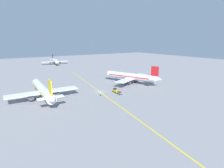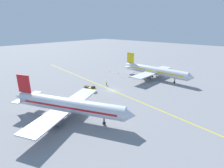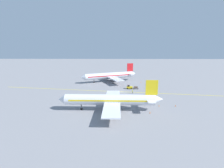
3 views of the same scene
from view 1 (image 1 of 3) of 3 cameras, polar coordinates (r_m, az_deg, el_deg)
The scene contains 12 objects.
ground_plane at distance 82.39m, azimuth -4.03°, elevation -2.53°, with size 400.00×400.00×0.00m, color gray.
apron_yellow_centreline at distance 82.39m, azimuth -4.03°, elevation -2.52°, with size 0.40×120.00×0.01m, color yellow.
airplane_at_gate at distance 76.82m, azimuth -21.62°, elevation -1.87°, with size 28.07×35.44×10.60m.
airplane_adjacent_stand at distance 98.56m, azimuth 6.29°, elevation 2.41°, with size 27.82×33.88×10.60m.
airplane_distant_taxiing at distance 185.02m, azimuth -18.15°, elevation 7.13°, with size 25.57×31.98×9.54m.
baggage_tug_white at distance 80.87m, azimuth 1.14°, elevation -2.15°, with size 1.85×3.06×2.11m.
baggage_cart_trailing at distance 78.25m, azimuth 2.42°, elevation -2.83°, with size 1.50×2.65×1.24m.
ground_crew_worker at distance 76.08m, azimuth -3.81°, elevation -3.23°, with size 0.58×0.25×1.68m.
traffic_cone_near_nose at distance 65.36m, azimuth -21.11°, elevation -7.73°, with size 0.32×0.32×0.55m, color orange.
traffic_cone_mid_apron at distance 57.57m, azimuth -12.10°, elevation -10.05°, with size 0.32×0.32×0.55m, color orange.
traffic_cone_by_wingtip at distance 84.73m, azimuth 13.00°, elevation -2.20°, with size 0.32×0.32×0.55m, color orange.
traffic_cone_far_edge at distance 62.77m, azimuth -14.16°, elevation -8.09°, with size 0.32×0.32×0.55m, color orange.
Camera 1 is at (-38.12, -69.16, 23.50)m, focal length 28.00 mm.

